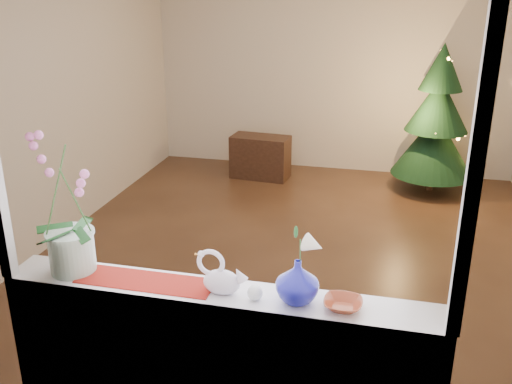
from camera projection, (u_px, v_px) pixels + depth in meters
The scene contains 16 objects.
ground at pixel (296, 250), 5.25m from camera, with size 5.00×5.00×0.00m, color #331F14.
wall_back at pixel (333, 64), 7.05m from camera, with size 4.50×0.10×2.70m, color beige.
wall_front at pixel (207, 220), 2.50m from camera, with size 4.50×0.10×2.70m, color beige.
wall_left at pixel (60, 93), 5.27m from camera, with size 0.10×5.00×2.70m, color beige.
window_apron at pixel (215, 383), 2.86m from camera, with size 2.20×0.08×0.88m, color white.
windowsill at pixel (218, 294), 2.78m from camera, with size 2.20×0.26×0.04m, color white.
window_frame at pixel (207, 141), 2.41m from camera, with size 2.22×0.06×1.60m, color white, non-canonical shape.
runner at pixel (146, 281), 2.85m from camera, with size 0.70×0.20×0.01m, color maroon.
orchid_pot at pixel (66, 205), 2.83m from camera, with size 0.25×0.25×0.73m, color white, non-canonical shape.
swan at pixel (221, 273), 2.72m from camera, with size 0.25×0.11×0.21m, color silver, non-canonical shape.
blue_vase at pixel (297, 278), 2.64m from camera, with size 0.23×0.23×0.24m, color navy.
lily at pixel (299, 236), 2.56m from camera, with size 0.14×0.08×0.18m, color silver, non-canonical shape.
paperweight at pixel (255, 293), 2.68m from camera, with size 0.07×0.07×0.07m, color silver.
amber_dish at pixel (343, 305), 2.62m from camera, with size 0.15×0.15×0.04m, color brown.
xmas_tree at pixel (437, 119), 6.45m from camera, with size 0.93×0.93×1.70m, color black, non-canonical shape.
side_table at pixel (260, 157), 7.08m from camera, with size 0.70×0.35×0.53m, color black.
Camera 1 is at (0.75, -4.68, 2.35)m, focal length 40.00 mm.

